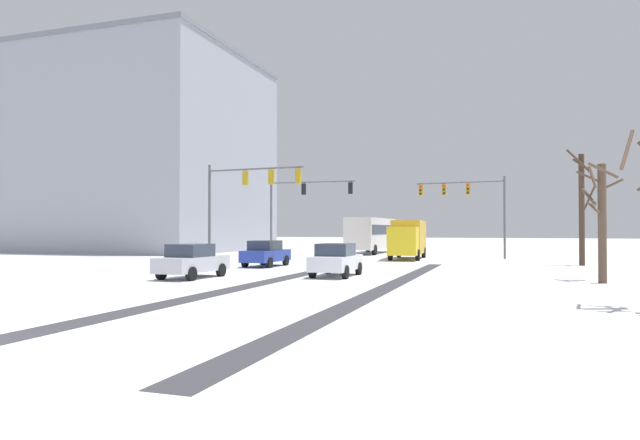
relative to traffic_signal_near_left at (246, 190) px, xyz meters
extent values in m
cube|color=#38383D|center=(5.67, -9.84, -4.81)|extent=(1.04, 30.84, 0.01)
cube|color=#38383D|center=(11.13, -9.84, -4.81)|extent=(0.87, 30.84, 0.01)
cube|color=white|center=(16.84, -11.25, -4.75)|extent=(4.00, 30.84, 0.12)
cylinder|color=#56565B|center=(-2.70, 0.17, -1.56)|extent=(0.18, 0.18, 6.50)
cylinder|color=#56565B|center=(0.64, -0.07, 1.29)|extent=(6.69, 0.60, 0.12)
cube|color=#B79319|center=(-0.03, -0.02, 0.74)|extent=(0.34, 0.26, 0.90)
sphere|color=red|center=(-0.02, 0.14, 1.04)|extent=(0.20, 0.20, 0.20)
sphere|color=black|center=(-0.02, 0.14, 0.74)|extent=(0.20, 0.20, 0.20)
sphere|color=black|center=(-0.02, 0.14, 0.44)|extent=(0.20, 0.20, 0.20)
cube|color=#B79319|center=(1.81, -0.15, 0.74)|extent=(0.34, 0.26, 0.90)
sphere|color=red|center=(1.82, 0.01, 1.04)|extent=(0.20, 0.20, 0.20)
sphere|color=black|center=(1.82, 0.01, 0.74)|extent=(0.20, 0.20, 0.20)
sphere|color=black|center=(1.82, 0.01, 0.44)|extent=(0.20, 0.20, 0.20)
cube|color=#B79319|center=(3.65, -0.28, 0.74)|extent=(0.34, 0.26, 0.90)
sphere|color=red|center=(3.66, -0.12, 1.04)|extent=(0.20, 0.20, 0.20)
sphere|color=black|center=(3.66, -0.12, 0.74)|extent=(0.20, 0.20, 0.20)
sphere|color=black|center=(3.66, -0.12, 0.44)|extent=(0.20, 0.20, 0.20)
cylinder|color=#56565B|center=(15.44, 14.17, -1.56)|extent=(0.18, 0.18, 6.50)
cylinder|color=#56565B|center=(11.97, 14.44, 1.29)|extent=(6.94, 0.64, 0.12)
cube|color=#B79319|center=(12.66, 14.38, 0.74)|extent=(0.34, 0.26, 0.90)
sphere|color=red|center=(12.65, 14.22, 1.04)|extent=(0.20, 0.20, 0.20)
sphere|color=black|center=(12.65, 14.22, 0.74)|extent=(0.20, 0.20, 0.20)
sphere|color=black|center=(12.65, 14.22, 0.44)|extent=(0.20, 0.20, 0.20)
cube|color=#B79319|center=(10.76, 14.53, 0.74)|extent=(0.34, 0.26, 0.90)
sphere|color=red|center=(10.75, 14.37, 1.04)|extent=(0.20, 0.20, 0.20)
sphere|color=black|center=(10.75, 14.37, 0.74)|extent=(0.20, 0.20, 0.20)
sphere|color=black|center=(10.75, 14.37, 0.44)|extent=(0.20, 0.20, 0.20)
cube|color=#B79319|center=(8.85, 14.67, 0.74)|extent=(0.34, 0.26, 0.90)
sphere|color=red|center=(8.84, 14.51, 1.04)|extent=(0.20, 0.20, 0.20)
sphere|color=black|center=(8.84, 14.51, 0.74)|extent=(0.20, 0.20, 0.20)
sphere|color=black|center=(8.84, 14.51, 0.44)|extent=(0.20, 0.20, 0.20)
cylinder|color=#56565B|center=(-2.70, 10.17, -1.56)|extent=(0.18, 0.18, 6.50)
cylinder|color=#56565B|center=(0.82, 10.28, 1.29)|extent=(7.03, 0.33, 0.12)
cube|color=black|center=(0.11, 10.26, 0.74)|extent=(0.33, 0.25, 0.90)
sphere|color=red|center=(0.11, 10.42, 1.04)|extent=(0.20, 0.20, 0.20)
sphere|color=black|center=(0.11, 10.42, 0.74)|extent=(0.20, 0.20, 0.20)
sphere|color=black|center=(0.11, 10.42, 0.44)|extent=(0.20, 0.20, 0.20)
cube|color=black|center=(3.98, 10.38, 0.74)|extent=(0.33, 0.25, 0.90)
sphere|color=red|center=(3.97, 10.54, 1.04)|extent=(0.20, 0.20, 0.20)
sphere|color=black|center=(3.97, 10.54, 0.74)|extent=(0.20, 0.20, 0.20)
sphere|color=black|center=(3.97, 10.54, 0.44)|extent=(0.20, 0.20, 0.20)
cube|color=#233899|center=(1.36, 0.08, -4.14)|extent=(1.75, 4.12, 0.70)
cube|color=#2D3847|center=(1.36, -0.07, -3.49)|extent=(1.58, 1.92, 0.60)
cylinder|color=black|center=(0.57, 1.36, -4.49)|extent=(0.23, 0.64, 0.64)
cylinder|color=black|center=(2.18, 1.34, -4.49)|extent=(0.23, 0.64, 0.64)
cylinder|color=black|center=(0.53, -1.18, -4.49)|extent=(0.23, 0.64, 0.64)
cylinder|color=black|center=(2.15, -1.20, -4.49)|extent=(0.23, 0.64, 0.64)
cube|color=silver|center=(7.69, -5.63, -4.14)|extent=(1.75, 4.12, 0.70)
cube|color=#2D3847|center=(7.69, -5.78, -3.49)|extent=(1.58, 1.92, 0.60)
cylinder|color=black|center=(6.87, -4.37, -4.49)|extent=(0.23, 0.64, 0.64)
cylinder|color=black|center=(8.48, -4.35, -4.49)|extent=(0.23, 0.64, 0.64)
cylinder|color=black|center=(6.90, -6.91, -4.49)|extent=(0.23, 0.64, 0.64)
cylinder|color=black|center=(8.51, -6.90, -4.49)|extent=(0.23, 0.64, 0.64)
cube|color=#B7BABF|center=(1.49, -8.75, -4.14)|extent=(1.88, 4.17, 0.70)
cube|color=#2D3847|center=(1.49, -8.90, -3.49)|extent=(1.64, 1.97, 0.60)
cylinder|color=black|center=(0.74, -7.45, -4.49)|extent=(0.25, 0.65, 0.64)
cylinder|color=black|center=(2.36, -7.52, -4.49)|extent=(0.25, 0.65, 0.64)
cylinder|color=black|center=(0.63, -9.99, -4.49)|extent=(0.25, 0.65, 0.64)
cylinder|color=black|center=(2.24, -10.06, -4.49)|extent=(0.25, 0.65, 0.64)
cube|color=silver|center=(3.16, 21.01, -2.88)|extent=(2.55, 11.01, 2.90)
cube|color=#283342|center=(3.16, 21.01, -2.53)|extent=(2.58, 10.13, 0.90)
cylinder|color=black|center=(4.33, 17.15, -4.33)|extent=(0.30, 0.96, 0.96)
cylinder|color=black|center=(1.95, 17.16, -4.33)|extent=(0.30, 0.96, 0.96)
cylinder|color=black|center=(4.36, 24.30, -4.33)|extent=(0.30, 0.96, 0.96)
cylinder|color=black|center=(1.98, 24.31, -4.33)|extent=(0.30, 0.96, 0.96)
cube|color=yellow|center=(8.39, 8.85, -3.34)|extent=(2.21, 2.30, 2.10)
cube|color=gold|center=(8.21, 12.55, -3.09)|extent=(2.45, 5.30, 2.60)
cylinder|color=black|center=(9.38, 9.34, -4.39)|extent=(0.32, 0.85, 0.84)
cylinder|color=black|center=(7.36, 9.24, -4.39)|extent=(0.32, 0.85, 0.84)
cylinder|color=black|center=(9.15, 14.03, -4.39)|extent=(0.32, 0.85, 0.84)
cylinder|color=black|center=(7.13, 13.93, -4.39)|extent=(0.32, 0.85, 0.84)
cylinder|color=brown|center=(18.94, -14.15, -0.23)|extent=(0.64, 1.38, 1.31)
cylinder|color=brown|center=(19.53, -5.40, -2.26)|extent=(0.35, 0.35, 5.12)
cylinder|color=brown|center=(19.00, -5.57, -1.10)|extent=(0.49, 1.17, 0.81)
cylinder|color=brown|center=(19.16, -5.57, -1.56)|extent=(0.45, 0.83, 0.55)
cylinder|color=brown|center=(19.92, -4.97, -0.60)|extent=(0.96, 0.87, 0.54)
cylinder|color=brown|center=(19.50, -5.96, -0.02)|extent=(1.18, 0.19, 0.75)
cylinder|color=brown|center=(19.16, -5.48, -0.25)|extent=(0.28, 0.86, 1.03)
cylinder|color=#423023|center=(20.16, 7.23, -1.25)|extent=(0.35, 0.35, 7.13)
cylinder|color=#423023|center=(20.65, 7.51, -0.51)|extent=(0.72, 1.12, 1.62)
cylinder|color=#423023|center=(20.54, 6.48, 0.75)|extent=(1.62, 0.90, 0.78)
cylinder|color=#423023|center=(20.10, 6.76, 1.60)|extent=(1.04, 0.27, 0.83)
cylinder|color=#423023|center=(19.91, 6.61, 1.84)|extent=(1.38, 0.67, 1.55)
cube|color=#9399A3|center=(-23.18, 20.58, 5.53)|extent=(24.04, 21.41, 20.69)
cube|color=slate|center=(-23.18, 20.58, 16.12)|extent=(24.34, 21.71, 0.50)
camera|label=1|loc=(15.72, -32.04, -2.51)|focal=31.52mm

